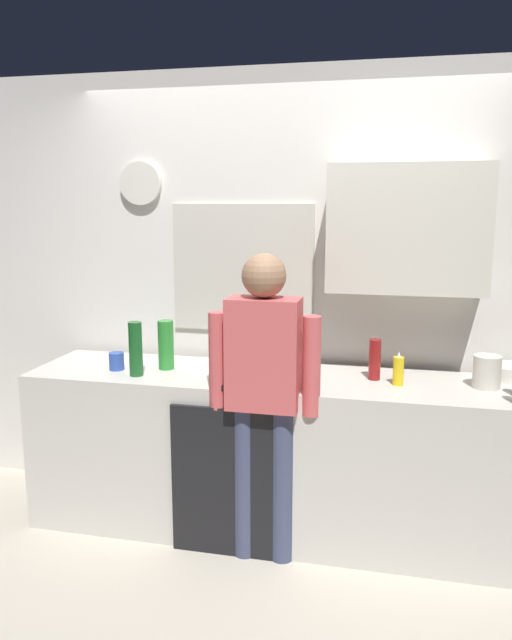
{
  "coord_description": "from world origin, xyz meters",
  "views": [
    {
      "loc": [
        0.65,
        -2.98,
        1.85
      ],
      "look_at": [
        -0.1,
        0.25,
        1.22
      ],
      "focal_mm": 35.47,
      "sensor_mm": 36.0,
      "label": 1
    }
  ],
  "objects_px": {
    "bottle_red_vinegar": "(375,360)",
    "cup_blue_mug": "(117,361)",
    "bottle_clear_soda": "(166,345)",
    "person_at_sink": "(264,383)",
    "bottle_green_wine": "(136,349)",
    "dish_soap": "(398,371)",
    "coffee_maker": "(245,358)",
    "storage_canister": "(487,372)",
    "potted_plant": "(292,359)",
    "mixing_bowl": "(510,372)"
  },
  "relations": [
    {
      "from": "bottle_red_vinegar",
      "to": "cup_blue_mug",
      "type": "xyz_separation_m",
      "value": [
        -1.44,
        -0.13,
        -0.06
      ]
    },
    {
      "from": "bottle_clear_soda",
      "to": "person_at_sink",
      "type": "relative_size",
      "value": 0.17
    },
    {
      "from": "cup_blue_mug",
      "to": "person_at_sink",
      "type": "height_order",
      "value": "person_at_sink"
    },
    {
      "from": "bottle_green_wine",
      "to": "dish_soap",
      "type": "distance_m",
      "value": 1.41
    },
    {
      "from": "coffee_maker",
      "to": "cup_blue_mug",
      "type": "relative_size",
      "value": 3.3
    },
    {
      "from": "bottle_red_vinegar",
      "to": "person_at_sink",
      "type": "relative_size",
      "value": 0.14
    },
    {
      "from": "bottle_clear_soda",
      "to": "storage_canister",
      "type": "relative_size",
      "value": 1.65
    },
    {
      "from": "bottle_green_wine",
      "to": "dish_soap",
      "type": "relative_size",
      "value": 1.67
    },
    {
      "from": "potted_plant",
      "to": "person_at_sink",
      "type": "bearing_deg",
      "value": -120.07
    },
    {
      "from": "potted_plant",
      "to": "dish_soap",
      "type": "xyz_separation_m",
      "value": [
        0.55,
        0.09,
        -0.05
      ]
    },
    {
      "from": "bottle_clear_soda",
      "to": "cup_blue_mug",
      "type": "bearing_deg",
      "value": -162.19
    },
    {
      "from": "dish_soap",
      "to": "person_at_sink",
      "type": "xyz_separation_m",
      "value": [
        -0.66,
        -0.28,
        -0.03
      ]
    },
    {
      "from": "bottle_red_vinegar",
      "to": "cup_blue_mug",
      "type": "relative_size",
      "value": 2.2
    },
    {
      "from": "bottle_red_vinegar",
      "to": "person_at_sink",
      "type": "distance_m",
      "value": 0.64
    },
    {
      "from": "bottle_green_wine",
      "to": "cup_blue_mug",
      "type": "distance_m",
      "value": 0.21
    },
    {
      "from": "storage_canister",
      "to": "bottle_clear_soda",
      "type": "bearing_deg",
      "value": -179.43
    },
    {
      "from": "bottle_clear_soda",
      "to": "potted_plant",
      "type": "xyz_separation_m",
      "value": [
        0.75,
        -0.13,
        -0.01
      ]
    },
    {
      "from": "bottle_red_vinegar",
      "to": "storage_canister",
      "type": "relative_size",
      "value": 1.29
    },
    {
      "from": "mixing_bowl",
      "to": "bottle_green_wine",
      "type": "bearing_deg",
      "value": -169.21
    },
    {
      "from": "bottle_green_wine",
      "to": "dish_soap",
      "type": "height_order",
      "value": "bottle_green_wine"
    },
    {
      "from": "potted_plant",
      "to": "bottle_clear_soda",
      "type": "bearing_deg",
      "value": 170.47
    },
    {
      "from": "coffee_maker",
      "to": "storage_canister",
      "type": "relative_size",
      "value": 1.94
    },
    {
      "from": "dish_soap",
      "to": "mixing_bowl",
      "type": "bearing_deg",
      "value": 22.31
    },
    {
      "from": "coffee_maker",
      "to": "dish_soap",
      "type": "bearing_deg",
      "value": 13.57
    },
    {
      "from": "mixing_bowl",
      "to": "bottle_clear_soda",
      "type": "bearing_deg",
      "value": -173.71
    },
    {
      "from": "bottle_green_wine",
      "to": "mixing_bowl",
      "type": "distance_m",
      "value": 2.03
    },
    {
      "from": "mixing_bowl",
      "to": "person_at_sink",
      "type": "relative_size",
      "value": 0.14
    },
    {
      "from": "coffee_maker",
      "to": "bottle_clear_soda",
      "type": "height_order",
      "value": "coffee_maker"
    },
    {
      "from": "cup_blue_mug",
      "to": "mixing_bowl",
      "type": "distance_m",
      "value": 2.17
    },
    {
      "from": "bottle_red_vinegar",
      "to": "mixing_bowl",
      "type": "distance_m",
      "value": 0.73
    },
    {
      "from": "storage_canister",
      "to": "potted_plant",
      "type": "bearing_deg",
      "value": -171.79
    },
    {
      "from": "dish_soap",
      "to": "bottle_green_wine",
      "type": "bearing_deg",
      "value": -174.36
    },
    {
      "from": "coffee_maker",
      "to": "person_at_sink",
      "type": "distance_m",
      "value": 0.18
    },
    {
      "from": "cup_blue_mug",
      "to": "person_at_sink",
      "type": "distance_m",
      "value": 0.93
    },
    {
      "from": "bottle_clear_soda",
      "to": "cup_blue_mug",
      "type": "relative_size",
      "value": 2.8
    },
    {
      "from": "bottle_green_wine",
      "to": "person_at_sink",
      "type": "distance_m",
      "value": 0.77
    },
    {
      "from": "bottle_clear_soda",
      "to": "mixing_bowl",
      "type": "height_order",
      "value": "bottle_clear_soda"
    },
    {
      "from": "person_at_sink",
      "to": "coffee_maker",
      "type": "bearing_deg",
      "value": 140.77
    },
    {
      "from": "mixing_bowl",
      "to": "bottle_red_vinegar",
      "type": "bearing_deg",
      "value": -167.25
    },
    {
      "from": "coffee_maker",
      "to": "bottle_red_vinegar",
      "type": "xyz_separation_m",
      "value": [
        0.65,
        0.27,
        -0.04
      ]
    },
    {
      "from": "bottle_green_wine",
      "to": "cup_blue_mug",
      "type": "height_order",
      "value": "bottle_green_wine"
    },
    {
      "from": "cup_blue_mug",
      "to": "mixing_bowl",
      "type": "relative_size",
      "value": 0.45
    },
    {
      "from": "bottle_clear_soda",
      "to": "bottle_green_wine",
      "type": "relative_size",
      "value": 0.93
    },
    {
      "from": "mixing_bowl",
      "to": "storage_canister",
      "type": "xyz_separation_m",
      "value": [
        -0.14,
        -0.19,
        0.04
      ]
    },
    {
      "from": "bottle_clear_soda",
      "to": "cup_blue_mug",
      "type": "xyz_separation_m",
      "value": [
        -0.27,
        -0.09,
        -0.09
      ]
    },
    {
      "from": "bottle_clear_soda",
      "to": "person_at_sink",
      "type": "distance_m",
      "value": 0.72
    },
    {
      "from": "bottle_clear_soda",
      "to": "dish_soap",
      "type": "bearing_deg",
      "value": -1.47
    },
    {
      "from": "coffee_maker",
      "to": "bottle_green_wine",
      "type": "xyz_separation_m",
      "value": [
        -0.63,
        0.05,
        0.0
      ]
    },
    {
      "from": "coffee_maker",
      "to": "bottle_clear_soda",
      "type": "xyz_separation_m",
      "value": [
        -0.52,
        0.22,
        -0.01
      ]
    },
    {
      "from": "bottle_green_wine",
      "to": "potted_plant",
      "type": "bearing_deg",
      "value": 3.09
    }
  ]
}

